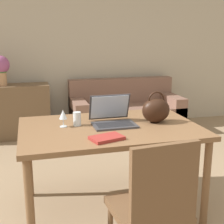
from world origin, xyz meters
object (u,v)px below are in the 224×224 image
object	(u,v)px
handbag	(156,110)
laptop	(112,116)
drinking_glass	(77,119)
wine_glass	(63,115)
flower_vase	(1,68)
chair	(154,204)
couch	(125,113)

from	to	relation	value
handbag	laptop	bearing A→B (deg)	170.93
drinking_glass	wine_glass	bearing A→B (deg)	-175.61
laptop	flower_vase	world-z (taller)	flower_vase
drinking_glass	flower_vase	world-z (taller)	flower_vase
wine_glass	chair	bearing A→B (deg)	-64.84
chair	flower_vase	bearing A→B (deg)	104.02
laptop	couch	bearing A→B (deg)	69.51
drinking_glass	chair	bearing A→B (deg)	-71.24
laptop	flower_vase	bearing A→B (deg)	115.29
couch	wine_glass	size ratio (longest dim) A/B	11.96
couch	flower_vase	bearing A→B (deg)	177.88
laptop	drinking_glass	bearing A→B (deg)	176.17
chair	drinking_glass	xyz separation A→B (m)	(-0.32, 0.93, 0.32)
handbag	flower_vase	size ratio (longest dim) A/B	0.64
flower_vase	chair	bearing A→B (deg)	-71.22
chair	drinking_glass	distance (m)	1.03
laptop	drinking_glass	size ratio (longest dim) A/B	3.08
chair	drinking_glass	bearing A→B (deg)	104.01
handbag	flower_vase	distance (m)	2.68
handbag	flower_vase	world-z (taller)	flower_vase
wine_glass	couch	bearing A→B (deg)	60.28
couch	flower_vase	size ratio (longest dim) A/B	4.02
chair	laptop	xyz separation A→B (m)	(-0.02, 0.91, 0.32)
drinking_glass	wine_glass	distance (m)	0.12
couch	wine_glass	bearing A→B (deg)	-119.72
wine_glass	laptop	bearing A→B (deg)	-1.53
chair	flower_vase	size ratio (longest dim) A/B	2.19
couch	flower_vase	xyz separation A→B (m)	(-1.84, 0.07, 0.77)
drinking_glass	wine_glass	xyz separation A→B (m)	(-0.12, -0.01, 0.04)
wine_glass	flower_vase	size ratio (longest dim) A/B	0.34
couch	drinking_glass	world-z (taller)	drinking_glass
wine_glass	flower_vase	bearing A→B (deg)	105.94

